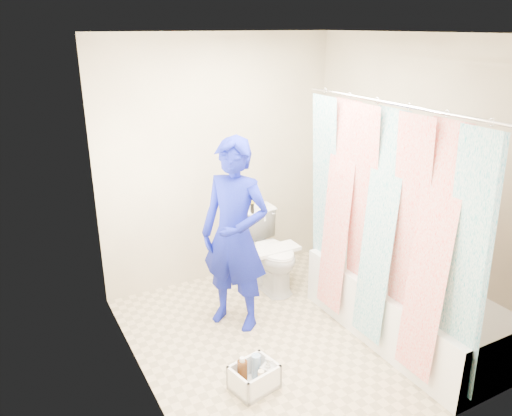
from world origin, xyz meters
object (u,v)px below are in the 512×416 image
toilet (269,251)px  plumber (235,236)px  cleaning_caddy (255,377)px  bathtub (404,307)px

toilet → plumber: bearing=-143.7°
toilet → cleaning_caddy: 1.54m
plumber → cleaning_caddy: plumber is taller
toilet → bathtub: bearing=-66.9°
toilet → cleaning_caddy: size_ratio=2.11×
bathtub → toilet: bearing=113.5°
plumber → bathtub: bearing=17.3°
plumber → cleaning_caddy: 1.13m
bathtub → cleaning_caddy: bearing=179.5°
bathtub → plumber: plumber is taller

